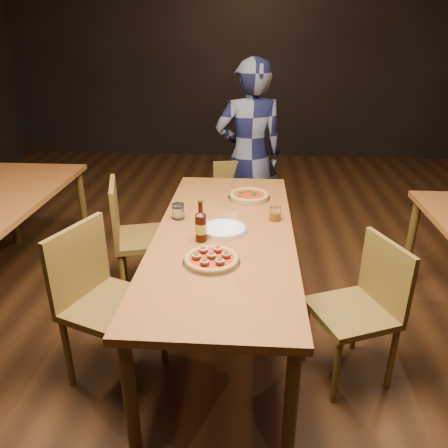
# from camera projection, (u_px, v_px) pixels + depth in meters

# --- Properties ---
(ground) EXTENTS (9.00, 9.00, 0.00)m
(ground) POSITION_uv_depth(u_px,v_px,m) (225.00, 335.00, 2.85)
(ground) COLOR black
(room_shell) EXTENTS (9.00, 9.00, 9.00)m
(room_shell) POSITION_uv_depth(u_px,v_px,m) (225.00, 23.00, 2.10)
(room_shell) COLOR black
(room_shell) RESTS_ON ground
(table_main) EXTENTS (0.80, 2.00, 0.75)m
(table_main) POSITION_uv_depth(u_px,v_px,m) (225.00, 242.00, 2.58)
(table_main) COLOR brown
(table_main) RESTS_ON ground
(chair_main_nw) EXTENTS (0.57, 0.57, 0.94)m
(chair_main_nw) POSITION_uv_depth(u_px,v_px,m) (112.00, 305.00, 2.36)
(chair_main_nw) COLOR brown
(chair_main_nw) RESTS_ON ground
(chair_main_sw) EXTENTS (0.53, 0.53, 0.92)m
(chair_main_sw) POSITION_uv_depth(u_px,v_px,m) (146.00, 237.00, 3.15)
(chair_main_sw) COLOR brown
(chair_main_sw) RESTS_ON ground
(chair_main_e) EXTENTS (0.52, 0.52, 0.86)m
(chair_main_e) POSITION_uv_depth(u_px,v_px,m) (352.00, 311.00, 2.37)
(chair_main_e) COLOR brown
(chair_main_e) RESTS_ON ground
(chair_end) EXTENTS (0.48, 0.48, 0.84)m
(chair_end) POSITION_uv_depth(u_px,v_px,m) (240.00, 210.00, 3.73)
(chair_end) COLOR brown
(chair_end) RESTS_ON ground
(pizza_meatball) EXTENTS (0.29, 0.29, 0.05)m
(pizza_meatball) POSITION_uv_depth(u_px,v_px,m) (211.00, 259.00, 2.20)
(pizza_meatball) COLOR #B7B7BF
(pizza_meatball) RESTS_ON table_main
(pizza_margherita) EXTENTS (0.29, 0.29, 0.04)m
(pizza_margherita) POSITION_uv_depth(u_px,v_px,m) (249.00, 196.00, 3.05)
(pizza_margherita) COLOR #B7B7BF
(pizza_margherita) RESTS_ON table_main
(plate_stack) EXTENTS (0.27, 0.27, 0.03)m
(plate_stack) POSITION_uv_depth(u_px,v_px,m) (223.00, 229.00, 2.55)
(plate_stack) COLOR white
(plate_stack) RESTS_ON table_main
(beer_bottle) EXTENTS (0.07, 0.07, 0.23)m
(beer_bottle) POSITION_uv_depth(u_px,v_px,m) (201.00, 227.00, 2.40)
(beer_bottle) COLOR black
(beer_bottle) RESTS_ON table_main
(water_glass) EXTENTS (0.08, 0.08, 0.10)m
(water_glass) POSITION_uv_depth(u_px,v_px,m) (178.00, 211.00, 2.70)
(water_glass) COLOR white
(water_glass) RESTS_ON table_main
(amber_glass) EXTENTS (0.07, 0.07, 0.09)m
(amber_glass) POSITION_uv_depth(u_px,v_px,m) (275.00, 213.00, 2.69)
(amber_glass) COLOR #986111
(amber_glass) RESTS_ON table_main
(diner) EXTENTS (0.66, 0.50, 1.64)m
(diner) POSITION_uv_depth(u_px,v_px,m) (249.00, 156.00, 3.80)
(diner) COLOR black
(diner) RESTS_ON ground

